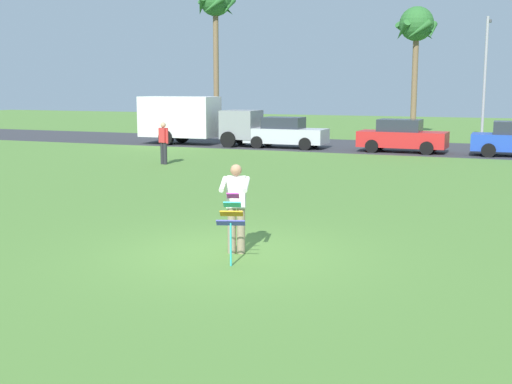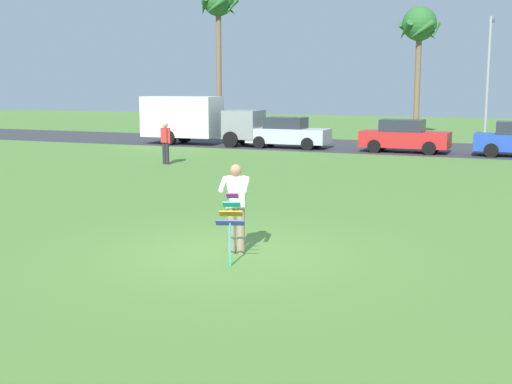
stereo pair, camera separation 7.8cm
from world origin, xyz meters
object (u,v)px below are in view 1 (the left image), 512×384
parked_car_silver (286,133)px  parked_car_red (402,136)px  parked_truck_grey_van (193,119)px  person_walker_near (164,142)px  person_kite_flyer (236,205)px  streetlight_pole (485,71)px  palm_tree_right_near (416,29)px  palm_tree_left_near (216,7)px  kite_held (231,217)px

parked_car_silver → parked_car_red: size_ratio=0.99×
parked_truck_grey_van → person_walker_near: parked_truck_grey_van is taller
person_kite_flyer → parked_truck_grey_van: size_ratio=0.26×
person_kite_flyer → streetlight_pole: size_ratio=0.25×
palm_tree_right_near → parked_car_red: bearing=-83.8°
person_kite_flyer → palm_tree_right_near: size_ratio=0.22×
person_kite_flyer → palm_tree_left_near: (-14.41, 29.13, 7.34)m
parked_car_red → palm_tree_left_near: bearing=149.9°
streetlight_pole → person_walker_near: bearing=-125.3°
parked_car_red → streetlight_pole: (3.22, 7.39, 3.22)m
person_kite_flyer → parked_car_silver: (-6.60, 21.12, -0.18)m
palm_tree_right_near → streetlight_pole: palm_tree_right_near is taller
parked_truck_grey_van → parked_car_silver: parked_truck_grey_van is taller
parked_truck_grey_van → parked_car_silver: bearing=-0.0°
parked_car_silver → person_walker_near: (-2.19, -8.73, 0.16)m
person_kite_flyer → parked_truck_grey_van: bearing=119.6°
parked_truck_grey_van → parked_car_red: 11.42m
person_walker_near → streetlight_pole: bearing=54.7°
parked_truck_grey_van → person_walker_near: (3.21, -8.73, -0.48)m
kite_held → parked_car_silver: parked_car_silver is taller
parked_car_red → streetlight_pole: 8.68m
person_kite_flyer → parked_car_red: person_kite_flyer is taller
parked_truck_grey_van → person_walker_near: bearing=-69.8°
person_kite_flyer → palm_tree_right_near: 31.78m
palm_tree_left_near → palm_tree_right_near: size_ratio=1.22×
parked_car_red → parked_car_silver: bearing=-180.0°
kite_held → palm_tree_right_near: bearing=93.5°
parked_truck_grey_van → streetlight_pole: 16.59m
parked_car_silver → palm_tree_right_near: palm_tree_right_near is taller
parked_car_red → palm_tree_right_near: 11.74m
kite_held → streetlight_pole: size_ratio=0.18×
streetlight_pole → palm_tree_left_near: bearing=177.9°
person_kite_flyer → person_walker_near: bearing=125.3°
person_kite_flyer → kite_held: size_ratio=1.37×
palm_tree_right_near → streetlight_pole: bearing=-32.0°
parked_car_silver → streetlight_pole: size_ratio=0.60×
palm_tree_left_near → parked_car_silver: bearing=-45.7°
kite_held → parked_truck_grey_van: parked_truck_grey_van is taller
palm_tree_right_near → parked_truck_grey_van: bearing=-135.5°
parked_car_silver → streetlight_pole: bearing=38.7°
palm_tree_left_near → palm_tree_right_near: palm_tree_left_near is taller
parked_car_silver → palm_tree_left_near: size_ratio=0.43×
person_kite_flyer → palm_tree_right_near: (-1.70, 31.22, 5.70)m
person_walker_near → palm_tree_right_near: bearing=69.4°
person_kite_flyer → parked_truck_grey_van: (-11.99, 21.12, 0.46)m
palm_tree_right_near → person_walker_near: size_ratio=4.64×
streetlight_pole → person_walker_near: size_ratio=4.05×
person_kite_flyer → kite_held: bearing=-72.3°
parked_truck_grey_van → parked_car_red: size_ratio=1.59×
kite_held → parked_car_red: size_ratio=0.30×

